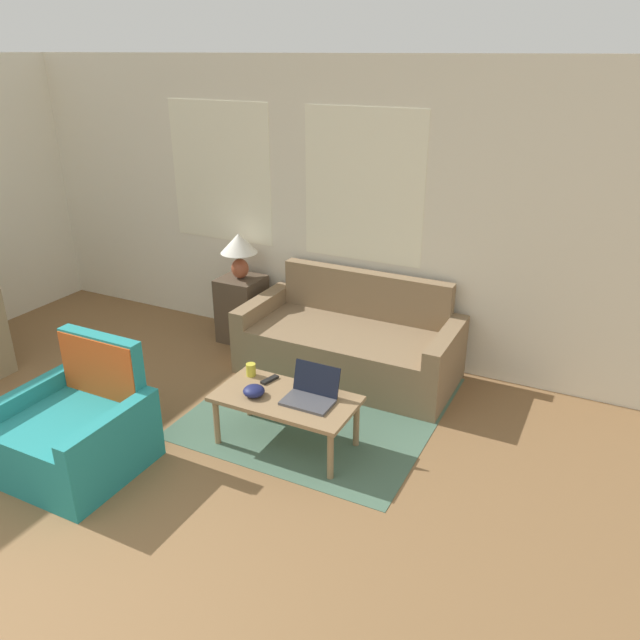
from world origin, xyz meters
name	(u,v)px	position (x,y,z in m)	size (l,w,h in m)	color
wall_back	(298,206)	(0.00, 3.95, 1.31)	(6.88, 0.06, 2.60)	silver
rug	(322,406)	(0.80, 2.86, 0.00)	(1.81, 1.90, 0.01)	#476651
couch	(351,344)	(0.75, 3.51, 0.26)	(1.85, 0.86, 0.84)	#846B4C
armchair	(78,432)	(-0.35, 1.45, 0.25)	(0.87, 0.81, 0.85)	teal
side_table	(242,309)	(-0.47, 3.65, 0.32)	(0.39, 0.39, 0.63)	#4C3D2D
table_lamp	(239,248)	(-0.47, 3.65, 0.93)	(0.35, 0.35, 0.43)	brown
coffee_table	(286,402)	(0.80, 2.28, 0.35)	(1.00, 0.52, 0.39)	#8E704C
laptop	(311,393)	(0.98, 2.32, 0.45)	(0.34, 0.28, 0.23)	#47474C
cup_navy	(251,370)	(0.41, 2.43, 0.44)	(0.07, 0.07, 0.10)	gold
snack_bowl	(254,391)	(0.59, 2.19, 0.43)	(0.15, 0.15, 0.08)	#191E4C
tv_remote	(270,380)	(0.58, 2.43, 0.40)	(0.08, 0.16, 0.02)	black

